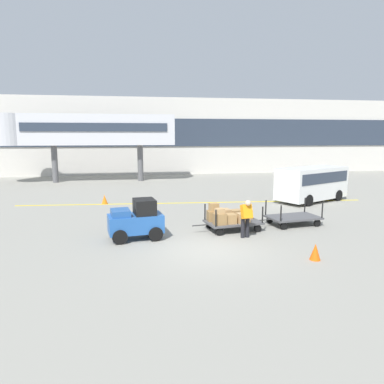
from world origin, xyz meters
name	(u,v)px	position (x,y,z in m)	size (l,w,h in m)	color
ground_plane	(206,250)	(0.00, 0.00, 0.00)	(120.00, 120.00, 0.00)	gray
apron_lead_line	(194,203)	(1.03, 8.91, 0.00)	(20.92, 0.20, 0.01)	yellow
terminal_building	(157,136)	(0.00, 25.98, 3.92)	(57.65, 2.51, 7.83)	beige
jet_bridge	(77,130)	(-7.25, 19.99, 4.46)	(15.33, 3.00, 5.80)	silver
baggage_tug	(136,220)	(-2.45, 1.80, 0.75)	(2.24, 1.50, 1.58)	#2659A5
baggage_cart_lead	(230,218)	(1.52, 2.47, 0.56)	(3.08, 1.73, 1.17)	#4C4C4F
baggage_cart_middle	(293,217)	(4.62, 2.89, 0.35)	(3.08, 1.73, 1.10)	#4C4C4F
baggage_handler	(246,217)	(1.85, 1.22, 0.87)	(0.46, 0.47, 1.56)	black
shuttle_van	(312,181)	(8.32, 8.28, 1.23)	(5.14, 3.84, 2.10)	white
safety_cone_near	(105,199)	(-4.28, 9.40, 0.28)	(0.36, 0.36, 0.55)	orange
safety_cone_far	(315,252)	(3.33, -1.58, 0.28)	(0.36, 0.36, 0.55)	#EA590F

